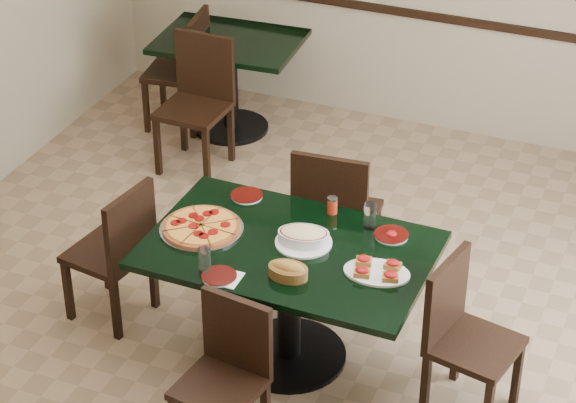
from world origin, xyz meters
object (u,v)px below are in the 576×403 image
at_px(chair_far, 334,211).
at_px(back_chair_left, 186,64).
at_px(back_chair_near, 199,95).
at_px(chair_left, 118,247).
at_px(main_table, 289,275).
at_px(chair_right, 462,330).
at_px(back_table, 230,67).
at_px(lasagna_casserole, 304,236).
at_px(pepperoni_pizza, 201,227).
at_px(bread_basket, 288,270).
at_px(chair_near, 227,369).
at_px(bruschetta_platter, 377,270).

height_order(chair_far, back_chair_left, chair_far).
bearing_deg(back_chair_near, chair_left, -76.65).
xyz_separation_m(main_table, chair_right, (0.97, -0.02, -0.07)).
xyz_separation_m(main_table, chair_far, (-0.01, 0.72, -0.02)).
height_order(chair_far, chair_right, chair_far).
height_order(back_table, lasagna_casserole, lasagna_casserole).
xyz_separation_m(main_table, lasagna_casserole, (0.06, 0.06, 0.23)).
relative_size(main_table, back_chair_near, 1.58).
xyz_separation_m(pepperoni_pizza, bread_basket, (0.60, -0.22, 0.02)).
bearing_deg(back_chair_left, bread_basket, 28.41).
relative_size(main_table, bread_basket, 7.18).
relative_size(main_table, chair_near, 1.82).
bearing_deg(back_table, pepperoni_pizza, -71.94).
bearing_deg(chair_right, pepperoni_pizza, 102.28).
distance_m(main_table, back_chair_left, 2.90).
relative_size(chair_left, back_chair_left, 0.97).
height_order(pepperoni_pizza, bruschetta_platter, bruschetta_platter).
distance_m(pepperoni_pizza, bruschetta_platter, 1.01).
height_order(back_table, chair_far, chair_far).
height_order(chair_far, chair_left, chair_far).
height_order(back_table, bread_basket, bread_basket).
bearing_deg(lasagna_casserole, pepperoni_pizza, 176.00).
distance_m(chair_near, back_chair_left, 3.47).
bearing_deg(chair_far, chair_left, 31.42).
relative_size(back_chair_near, bruschetta_platter, 2.61).
bearing_deg(main_table, pepperoni_pizza, -176.20).
relative_size(lasagna_casserole, bread_basket, 1.46).
bearing_deg(lasagna_casserole, chair_near, -109.89).
relative_size(chair_near, back_chair_near, 0.86).
distance_m(chair_near, pepperoni_pizza, 0.89).
height_order(main_table, pepperoni_pizza, pepperoni_pizza).
xyz_separation_m(back_chair_left, bread_basket, (1.88, -2.54, 0.27)).
height_order(back_chair_near, bruschetta_platter, back_chair_near).
xyz_separation_m(chair_far, chair_left, (-1.03, -0.75, -0.05)).
bearing_deg(chair_near, bread_basket, 81.73).
relative_size(main_table, lasagna_casserole, 4.91).
height_order(bread_basket, bruschetta_platter, bread_basket).
height_order(chair_near, chair_right, chair_right).
relative_size(chair_far, lasagna_casserole, 3.16).
bearing_deg(chair_near, back_chair_near, 126.87).
height_order(back_chair_left, bruschetta_platter, back_chair_left).
relative_size(back_chair_left, bread_basket, 4.35).
bearing_deg(chair_left, bread_basket, 87.86).
relative_size(back_table, bread_basket, 5.14).
bearing_deg(chair_near, back_table, 122.54).
distance_m(chair_far, bread_basket, 1.00).
distance_m(chair_right, pepperoni_pizza, 1.50).
bearing_deg(chair_left, bruschetta_platter, 97.92).
relative_size(main_table, back_chair_left, 1.65).
height_order(pepperoni_pizza, lasagna_casserole, lasagna_casserole).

